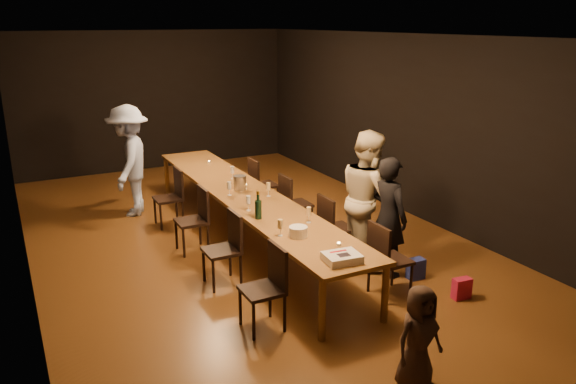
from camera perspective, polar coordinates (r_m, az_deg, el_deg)
name	(u,v)px	position (r m, az deg, el deg)	size (l,w,h in m)	color
ground	(247,240)	(8.57, -4.21, -4.93)	(10.00, 10.00, 0.00)	#492C12
room_shell	(244,104)	(8.02, -4.54, 8.95)	(6.04, 10.04, 3.02)	black
table	(246,196)	(8.33, -4.31, -0.45)	(0.90, 6.00, 0.75)	brown
chair_right_0	(391,259)	(6.87, 10.40, -6.73)	(0.42, 0.42, 0.93)	black
chair_right_1	(337,228)	(7.77, 5.03, -3.62)	(0.42, 0.42, 0.93)	black
chair_right_2	(296,203)	(8.75, 0.84, -1.16)	(0.42, 0.42, 0.93)	black
chair_right_3	(264,184)	(9.78, -2.48, 0.80)	(0.42, 0.42, 0.93)	black
chair_left_0	(262,289)	(6.06, -2.67, -9.83)	(0.42, 0.42, 0.93)	black
chair_left_1	(221,250)	(7.07, -6.78, -5.85)	(0.42, 0.42, 0.93)	black
chair_left_2	(191,220)	(8.13, -9.80, -2.87)	(0.42, 0.42, 0.93)	black
chair_left_3	(168,198)	(9.22, -12.10, -0.58)	(0.42, 0.42, 0.93)	black
woman_birthday	(388,217)	(7.31, 10.16, -2.48)	(0.58, 0.38, 1.58)	black
woman_tan	(368,198)	(7.57, 8.15, -0.65)	(0.90, 0.70, 1.85)	beige
man_blue	(130,161)	(9.80, -15.80, 3.06)	(1.21, 0.70, 1.88)	#99B3EC
child	(419,338)	(5.29, 13.12, -14.20)	(0.49, 0.32, 0.99)	#3D2B22
gift_bag_red	(462,289)	(7.12, 17.23, -9.35)	(0.22, 0.12, 0.26)	#B81B44
gift_bag_blue	(416,269)	(7.48, 12.85, -7.60)	(0.22, 0.14, 0.27)	#23349B
birthday_cake	(342,258)	(6.02, 5.50, -6.65)	(0.40, 0.34, 0.09)	white
plate_stack	(298,232)	(6.64, 1.05, -4.05)	(0.22, 0.22, 0.12)	white
champagne_bottle	(258,205)	(7.20, -3.04, -1.32)	(0.09, 0.09, 0.37)	black
ice_bucket	(240,183)	(8.48, -4.92, 0.95)	(0.19, 0.19, 0.21)	#BAB9BE
wineglass_0	(280,228)	(6.65, -0.80, -3.65)	(0.06, 0.06, 0.21)	beige
wineglass_1	(309,215)	(7.08, 2.12, -2.34)	(0.06, 0.06, 0.21)	beige
wineglass_2	(248,203)	(7.54, -4.05, -1.14)	(0.06, 0.06, 0.21)	silver
wineglass_3	(268,189)	(8.13, -2.00, 0.26)	(0.06, 0.06, 0.21)	beige
wineglass_4	(229,189)	(8.21, -5.99, 0.35)	(0.06, 0.06, 0.21)	silver
wineglass_5	(232,173)	(9.07, -5.67, 1.98)	(0.06, 0.06, 0.21)	silver
tealight_near	(339,244)	(6.43, 5.18, -5.30)	(0.05, 0.05, 0.03)	#B2B7B2
tealight_mid	(246,185)	(8.67, -4.31, 0.69)	(0.05, 0.05, 0.03)	#B2B7B2
tealight_far	(209,162)	(10.17, -8.03, 3.05)	(0.05, 0.05, 0.03)	#B2B7B2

